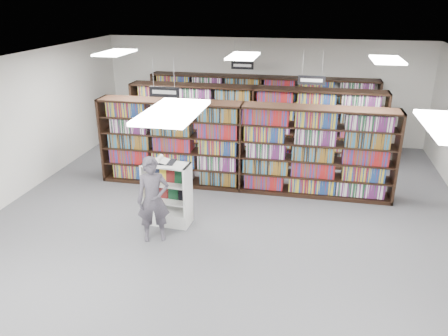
% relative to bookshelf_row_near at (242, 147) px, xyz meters
% --- Properties ---
extents(floor, '(12.00, 12.00, 0.00)m').
position_rel_bookshelf_row_near_xyz_m(floor, '(0.00, -2.00, -1.05)').
color(floor, '#4D4D51').
rests_on(floor, ground).
extents(ceiling, '(10.00, 12.00, 0.10)m').
position_rel_bookshelf_row_near_xyz_m(ceiling, '(0.00, -2.00, 2.15)').
color(ceiling, white).
rests_on(ceiling, wall_back).
extents(wall_back, '(10.00, 0.10, 3.20)m').
position_rel_bookshelf_row_near_xyz_m(wall_back, '(0.00, 4.00, 0.55)').
color(wall_back, silver).
rests_on(wall_back, ground).
extents(bookshelf_row_near, '(7.00, 0.60, 2.10)m').
position_rel_bookshelf_row_near_xyz_m(bookshelf_row_near, '(0.00, 0.00, 0.00)').
color(bookshelf_row_near, black).
rests_on(bookshelf_row_near, floor).
extents(bookshelf_row_mid, '(7.00, 0.60, 2.10)m').
position_rel_bookshelf_row_near_xyz_m(bookshelf_row_mid, '(0.00, 2.00, 0.00)').
color(bookshelf_row_mid, black).
rests_on(bookshelf_row_mid, floor).
extents(bookshelf_row_far, '(7.00, 0.60, 2.10)m').
position_rel_bookshelf_row_near_xyz_m(bookshelf_row_far, '(0.00, 3.70, 0.00)').
color(bookshelf_row_far, black).
rests_on(bookshelf_row_far, floor).
extents(aisle_sign_left, '(0.65, 0.02, 0.80)m').
position_rel_bookshelf_row_near_xyz_m(aisle_sign_left, '(-1.50, -1.00, 1.48)').
color(aisle_sign_left, '#B2B2B7').
rests_on(aisle_sign_left, ceiling).
extents(aisle_sign_right, '(0.65, 0.02, 0.80)m').
position_rel_bookshelf_row_near_xyz_m(aisle_sign_right, '(1.50, 1.00, 1.48)').
color(aisle_sign_right, '#B2B2B7').
rests_on(aisle_sign_right, ceiling).
extents(aisle_sign_center, '(0.65, 0.02, 0.80)m').
position_rel_bookshelf_row_near_xyz_m(aisle_sign_center, '(-0.50, 3.00, 1.48)').
color(aisle_sign_center, '#B2B2B7').
rests_on(aisle_sign_center, ceiling).
extents(troffer_front_center, '(0.60, 1.20, 0.04)m').
position_rel_bookshelf_row_near_xyz_m(troffer_front_center, '(0.00, -5.00, 2.11)').
color(troffer_front_center, white).
rests_on(troffer_front_center, ceiling).
extents(troffer_back_left, '(0.60, 1.20, 0.04)m').
position_rel_bookshelf_row_near_xyz_m(troffer_back_left, '(-3.00, 0.00, 2.11)').
color(troffer_back_left, white).
rests_on(troffer_back_left, ceiling).
extents(troffer_back_center, '(0.60, 1.20, 0.04)m').
position_rel_bookshelf_row_near_xyz_m(troffer_back_center, '(0.00, 0.00, 2.11)').
color(troffer_back_center, white).
rests_on(troffer_back_center, ceiling).
extents(troffer_back_right, '(0.60, 1.20, 0.04)m').
position_rel_bookshelf_row_near_xyz_m(troffer_back_right, '(3.00, 0.00, 2.11)').
color(troffer_back_right, white).
rests_on(troffer_back_right, ceiling).
extents(endcap_display, '(0.97, 0.54, 1.31)m').
position_rel_bookshelf_row_near_xyz_m(endcap_display, '(-1.18, -1.98, -0.59)').
color(endcap_display, white).
rests_on(endcap_display, floor).
extents(open_book, '(0.61, 0.37, 0.13)m').
position_rel_bookshelf_row_near_xyz_m(open_book, '(-1.34, -1.94, 0.29)').
color(open_book, black).
rests_on(open_book, endcap_display).
extents(shopper, '(0.72, 0.59, 1.68)m').
position_rel_bookshelf_row_near_xyz_m(shopper, '(-1.23, -2.70, -0.21)').
color(shopper, '#504B55').
rests_on(shopper, floor).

